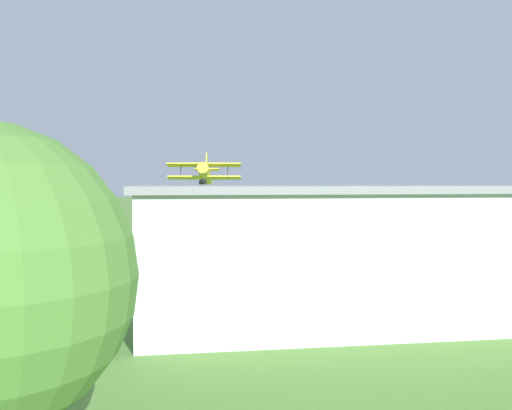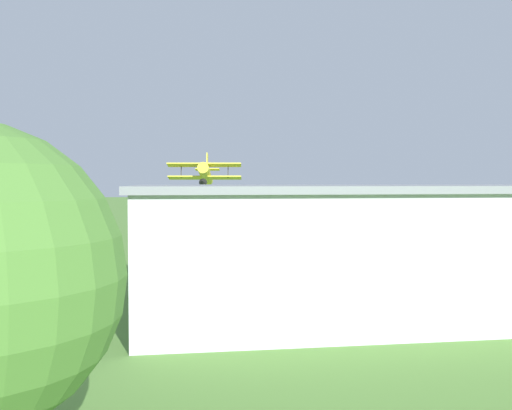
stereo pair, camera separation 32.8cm
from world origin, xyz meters
name	(u,v)px [view 1 (the left image)]	position (x,y,z in m)	size (l,w,h in m)	color
ground_plane	(276,245)	(0.00, 0.00, 0.00)	(400.00, 400.00, 0.00)	#568438
hangar	(424,246)	(-2.58, 32.11, 3.42)	(31.89, 14.49, 6.83)	silver
biplane	(205,174)	(8.08, 3.37, 7.79)	(7.62, 7.13, 4.11)	yellow
car_silver	(502,253)	(-16.93, 16.28, 0.82)	(2.36, 4.80, 1.59)	#B7B7BC
car_yellow	(149,261)	(13.21, 17.53, 0.87)	(2.39, 4.20, 1.68)	gold
car_green	(53,265)	(20.08, 18.74, 0.85)	(1.98, 3.96, 1.64)	#1E6B38
person_walking_on_apron	(431,254)	(-10.32, 16.62, 0.85)	(0.51, 0.51, 1.70)	#B23333
person_at_fence_line	(379,250)	(-7.21, 12.50, 0.81)	(0.43, 0.43, 1.64)	#33723F
person_beside_truck	(459,252)	(-13.91, 14.59, 0.77)	(0.45, 0.45, 1.56)	#33723F
person_watching_takeoff	(259,252)	(3.77, 12.11, 0.77)	(0.53, 0.53, 1.56)	#72338C
person_crossing_taxiway	(206,255)	(8.59, 13.86, 0.79)	(0.50, 0.50, 1.59)	#72338C
windsock	(51,187)	(27.65, -18.07, 6.21)	(1.48, 1.10, 7.09)	silver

